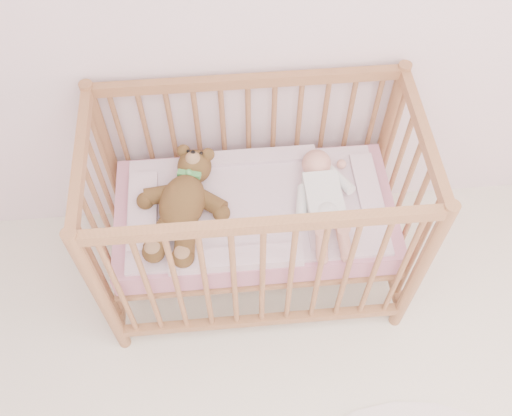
{
  "coord_description": "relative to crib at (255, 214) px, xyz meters",
  "views": [
    {
      "loc": [
        -0.34,
        0.22,
        2.61
      ],
      "look_at": [
        -0.23,
        1.55,
        0.62
      ],
      "focal_mm": 40.0,
      "sensor_mm": 36.0,
      "label": 1
    }
  ],
  "objects": [
    {
      "name": "crib",
      "position": [
        0.0,
        0.0,
        0.0
      ],
      "size": [
        1.36,
        0.76,
        1.0
      ],
      "primitive_type": null,
      "color": "#B67A4D",
      "rests_on": "floor"
    },
    {
      "name": "teddy_bear",
      "position": [
        -0.31,
        -0.02,
        0.15
      ],
      "size": [
        0.56,
        0.69,
        0.17
      ],
      "primitive_type": null,
      "rotation": [
        0.0,
        0.0,
        -0.27
      ],
      "color": "brown",
      "rests_on": "blanket"
    },
    {
      "name": "mattress",
      "position": [
        0.0,
        0.0,
        -0.01
      ],
      "size": [
        1.22,
        0.62,
        0.13
      ],
      "primitive_type": "cube",
      "color": "#C87D92",
      "rests_on": "crib"
    },
    {
      "name": "blanket",
      "position": [
        0.0,
        0.0,
        0.06
      ],
      "size": [
        1.1,
        0.58,
        0.06
      ],
      "primitive_type": null,
      "color": "#D291AC",
      "rests_on": "mattress"
    },
    {
      "name": "baby",
      "position": [
        0.29,
        -0.02,
        0.14
      ],
      "size": [
        0.29,
        0.58,
        0.14
      ],
      "primitive_type": null,
      "rotation": [
        0.0,
        0.0,
        0.02
      ],
      "color": "white",
      "rests_on": "blanket"
    }
  ]
}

